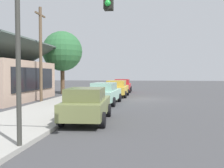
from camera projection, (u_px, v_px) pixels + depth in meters
ground_plane at (144, 99)px, 21.71m from camera, size 120.00×120.00×0.00m
sidewalk_curb at (82, 98)px, 22.42m from camera, size 60.00×4.20×0.16m
car_olive at (87, 104)px, 11.53m from camera, size 4.53×2.17×1.59m
car_seafoam at (105, 93)px, 18.28m from camera, size 4.91×2.08×1.59m
car_mustard at (117, 88)px, 24.19m from camera, size 4.67×2.15×1.59m
car_cherry at (123, 85)px, 30.21m from camera, size 4.36×2.12×1.59m
storefront_building at (0, 79)px, 20.80m from camera, size 9.85×6.37×5.01m
shade_tree at (62, 51)px, 27.13m from camera, size 4.33×4.33×6.87m
traffic_light_main at (54, 28)px, 6.89m from camera, size 0.37×2.79×5.20m
utility_pole_wooden at (41, 52)px, 19.74m from camera, size 1.80×0.24×7.50m
fire_hydrant_red at (90, 96)px, 19.39m from camera, size 0.22×0.22×0.71m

